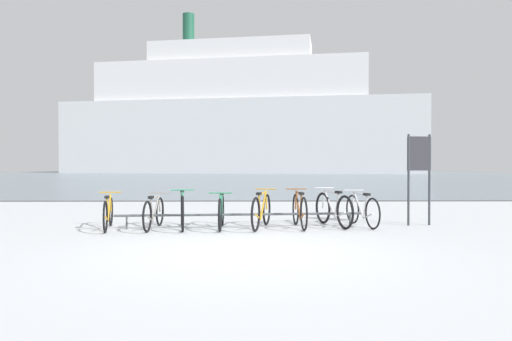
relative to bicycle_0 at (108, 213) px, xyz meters
The scene contains 12 objects.
ground 51.50m from the bicycle_0, 86.85° to the left, with size 80.00×132.00×0.08m.
bike_rack 2.75m from the bicycle_0, ahead, with size 5.25×0.52×0.31m.
bicycle_0 is the anchor object (origin of this frame).
bicycle_1 0.93m from the bicycle_0, ahead, with size 0.46×1.66×0.74m.
bicycle_2 1.52m from the bicycle_0, ahead, with size 0.46×1.69×0.84m.
bicycle_3 2.33m from the bicycle_0, ahead, with size 0.46×1.67×0.78m.
bicycle_4 3.17m from the bicycle_0, ahead, with size 0.56×1.71×0.81m.
bicycle_5 3.98m from the bicycle_0, ahead, with size 0.46×1.67×0.81m.
bicycle_6 4.76m from the bicycle_0, ahead, with size 0.64×1.68×0.83m.
bicycle_7 5.37m from the bicycle_0, ahead, with size 0.51×1.60×0.78m.
info_sign 6.76m from the bicycle_0, ahead, with size 0.55×0.13×2.01m.
ferry_ship 66.58m from the bicycle_0, 89.40° to the left, with size 57.52×19.99×25.81m.
Camera 1 is at (0.12, -7.31, 1.34)m, focal length 33.23 mm.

